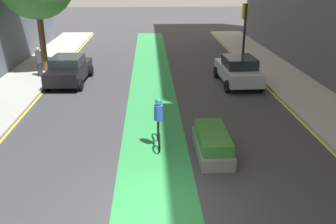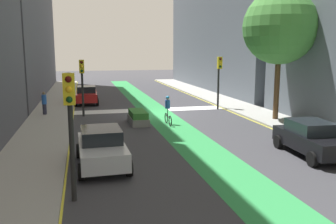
# 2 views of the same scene
# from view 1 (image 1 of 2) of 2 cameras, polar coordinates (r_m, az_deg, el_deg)

# --- Properties ---
(ground_plane) EXTENTS (120.00, 120.00, 0.00)m
(ground_plane) POSITION_cam_1_polar(r_m,az_deg,el_deg) (10.22, -0.27, -14.76)
(ground_plane) COLOR #38383D
(bike_lane_paint) EXTENTS (2.40, 60.00, 0.01)m
(bike_lane_paint) POSITION_cam_1_polar(r_m,az_deg,el_deg) (10.21, -1.79, -14.78)
(bike_lane_paint) COLOR #2D8C47
(bike_lane_paint) RESTS_ON ground_plane
(traffic_signal_far_right) EXTENTS (0.35, 0.52, 4.09)m
(traffic_signal_far_right) POSITION_cam_1_polar(r_m,az_deg,el_deg) (24.27, 11.67, 13.14)
(traffic_signal_far_right) COLOR black
(traffic_signal_far_right) RESTS_ON ground_plane
(car_silver_right_far) EXTENTS (2.13, 4.25, 1.57)m
(car_silver_right_far) POSITION_cam_1_polar(r_m,az_deg,el_deg) (21.07, 10.71, 6.33)
(car_silver_right_far) COLOR #B2B7BF
(car_silver_right_far) RESTS_ON ground_plane
(car_black_left_far) EXTENTS (2.18, 4.28, 1.57)m
(car_black_left_far) POSITION_cam_1_polar(r_m,az_deg,el_deg) (21.59, -14.97, 6.33)
(car_black_left_far) COLOR black
(car_black_left_far) RESTS_ON ground_plane
(cyclist_in_lane) EXTENTS (0.32, 1.73, 1.86)m
(cyclist_in_lane) POSITION_cam_1_polar(r_m,az_deg,el_deg) (13.17, -1.46, -1.39)
(cyclist_in_lane) COLOR black
(cyclist_in_lane) RESTS_ON ground_plane
(pedestrian_sidewalk_left_a) EXTENTS (0.34, 0.34, 1.71)m
(pedestrian_sidewalk_left_a) POSITION_cam_1_polar(r_m,az_deg,el_deg) (23.03, -19.18, 7.32)
(pedestrian_sidewalk_left_a) COLOR #262638
(pedestrian_sidewalk_left_a) RESTS_ON sidewalk_left
(median_planter) EXTENTS (1.09, 2.67, 0.85)m
(median_planter) POSITION_cam_1_polar(r_m,az_deg,el_deg) (12.90, 6.83, -4.79)
(median_planter) COLOR slate
(median_planter) RESTS_ON ground_plane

